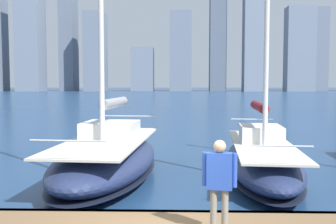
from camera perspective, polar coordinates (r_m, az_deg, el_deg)
city_skyline at (r=166.56m, az=-0.90°, el=10.48°), size 169.21×21.57×53.63m
sailboat_maroon at (r=13.65m, az=13.47°, el=-6.34°), size 2.98×8.09×12.84m
sailboat_grey at (r=13.19m, az=-8.75°, el=-6.43°), size 3.50×8.05×12.88m
person_blue_shirt at (r=6.87m, az=7.48°, el=-9.37°), size 0.59×0.26×1.62m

